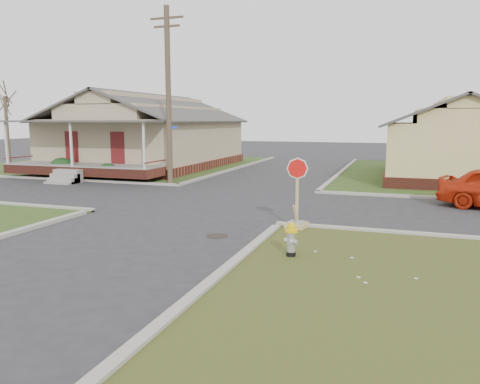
% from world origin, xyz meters
% --- Properties ---
extents(ground, '(120.00, 120.00, 0.00)m').
position_xyz_m(ground, '(0.00, 0.00, 0.00)').
color(ground, '#29292C').
rests_on(ground, ground).
extents(verge_far_left, '(19.00, 19.00, 0.05)m').
position_xyz_m(verge_far_left, '(-13.00, 18.00, 0.03)').
color(verge_far_left, '#264117').
rests_on(verge_far_left, ground).
extents(curbs, '(80.00, 40.00, 0.12)m').
position_xyz_m(curbs, '(0.00, 5.00, 0.00)').
color(curbs, '#9B988C').
rests_on(curbs, ground).
extents(manhole, '(0.64, 0.64, 0.01)m').
position_xyz_m(manhole, '(2.20, -0.50, 0.01)').
color(manhole, black).
rests_on(manhole, ground).
extents(corner_house, '(10.10, 15.50, 5.30)m').
position_xyz_m(corner_house, '(-10.00, 16.68, 2.28)').
color(corner_house, maroon).
rests_on(corner_house, ground).
extents(side_house_yellow, '(7.60, 11.60, 4.70)m').
position_xyz_m(side_house_yellow, '(10.00, 16.50, 2.19)').
color(side_house_yellow, maroon).
rests_on(side_house_yellow, ground).
extents(utility_pole, '(1.80, 0.28, 9.00)m').
position_xyz_m(utility_pole, '(-4.20, 8.90, 4.66)').
color(utility_pole, '#433626').
rests_on(utility_pole, ground).
extents(tree_far_left, '(0.22, 0.22, 4.90)m').
position_xyz_m(tree_far_left, '(-18.00, 12.00, 2.50)').
color(tree_far_left, '#433626').
rests_on(tree_far_left, verge_far_left).
extents(fire_hydrant, '(0.32, 0.32, 0.85)m').
position_xyz_m(fire_hydrant, '(4.73, -1.94, 0.52)').
color(fire_hydrant, black).
rests_on(fire_hydrant, ground).
extents(stop_sign, '(0.62, 0.60, 2.18)m').
position_xyz_m(stop_sign, '(4.21, 1.15, 0.52)').
color(stop_sign, tan).
rests_on(stop_sign, ground).
extents(hedge_left, '(1.47, 1.20, 1.12)m').
position_xyz_m(hedge_left, '(-11.65, 9.57, 0.61)').
color(hedge_left, '#163D1A').
rests_on(hedge_left, verge_far_left).
extents(hedge_right, '(1.29, 1.06, 0.99)m').
position_xyz_m(hedge_right, '(-8.27, 9.27, 0.54)').
color(hedge_right, '#163D1A').
rests_on(hedge_right, verge_far_left).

